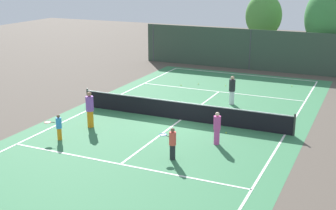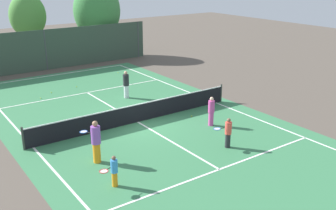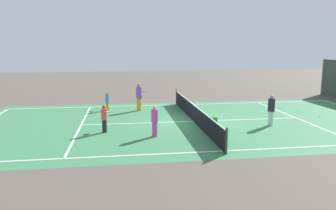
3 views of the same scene
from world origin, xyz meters
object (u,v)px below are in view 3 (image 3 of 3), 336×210
object	(u,v)px
player_4	(107,101)
tennis_ball_0	(298,111)
ball_crate	(214,120)
tennis_ball_3	(231,118)
player_3	(139,97)
tennis_ball_2	(280,108)
tennis_ball_1	(186,134)
player_2	(155,121)
player_0	(271,110)
player_1	(104,118)
tennis_ball_4	(320,116)

from	to	relation	value
player_4	tennis_ball_0	size ratio (longest dim) A/B	18.78
ball_crate	tennis_ball_3	xyz separation A→B (m)	(-0.95, 1.37, -0.15)
player_3	tennis_ball_2	size ratio (longest dim) A/B	28.03
player_4	ball_crate	bearing A→B (deg)	53.28
ball_crate	tennis_ball_3	world-z (taller)	ball_crate
tennis_ball_1	tennis_ball_3	size ratio (longest dim) A/B	1.00
player_2	player_3	xyz separation A→B (m)	(-6.61, -0.38, 0.16)
player_2	ball_crate	bearing A→B (deg)	122.55
player_0	ball_crate	xyz separation A→B (m)	(-1.05, -2.92, -0.70)
tennis_ball_0	player_4	bearing A→B (deg)	-99.47
tennis_ball_2	player_0	bearing A→B (deg)	-32.93
ball_crate	player_2	bearing A→B (deg)	-57.45
player_4	tennis_ball_3	world-z (taller)	player_4
player_1	ball_crate	size ratio (longest dim) A/B	3.29
tennis_ball_4	tennis_ball_0	bearing A→B (deg)	-170.21
player_3	tennis_ball_3	size ratio (longest dim) A/B	28.03
player_1	tennis_ball_1	size ratio (longest dim) A/B	21.25
player_2	tennis_ball_1	world-z (taller)	player_2
tennis_ball_1	player_2	bearing A→B (deg)	-88.92
player_1	tennis_ball_0	bearing A→B (deg)	106.02
player_1	tennis_ball_2	world-z (taller)	player_1
player_2	tennis_ball_0	world-z (taller)	player_2
player_0	tennis_ball_2	bearing A→B (deg)	147.07
player_4	tennis_ball_0	bearing A→B (deg)	80.53
player_0	player_2	size ratio (longest dim) A/B	1.12
player_2	ball_crate	world-z (taller)	player_2
player_0	tennis_ball_3	size ratio (longest dim) A/B	26.06
player_0	tennis_ball_1	size ratio (longest dim) A/B	26.06
player_2	player_4	bearing A→B (deg)	-159.89
tennis_ball_3	tennis_ball_4	xyz separation A→B (m)	(0.36, 5.58, 0.00)
tennis_ball_4	ball_crate	bearing A→B (deg)	-85.17
player_1	tennis_ball_3	distance (m)	7.78
player_3	tennis_ball_4	bearing A→B (deg)	71.38
tennis_ball_1	tennis_ball_2	world-z (taller)	same
player_4	tennis_ball_0	world-z (taller)	player_4
player_3	tennis_ball_2	distance (m)	9.92
player_1	player_3	world-z (taller)	player_3
player_1	ball_crate	world-z (taller)	player_1
player_4	tennis_ball_3	bearing A→B (deg)	64.10
player_1	tennis_ball_1	xyz separation A→B (m)	(1.12, 4.00, -0.69)
tennis_ball_2	tennis_ball_3	distance (m)	5.10
player_4	tennis_ball_0	xyz separation A→B (m)	(2.14, 12.81, -0.61)
player_1	tennis_ball_4	world-z (taller)	player_1
player_3	player_4	world-z (taller)	player_3
player_4	tennis_ball_3	distance (m)	8.41
player_3	ball_crate	distance (m)	5.92
player_2	tennis_ball_1	xyz separation A→B (m)	(-0.03, 1.55, -0.76)
player_4	ball_crate	size ratio (longest dim) A/B	2.91
player_0	player_3	size ratio (longest dim) A/B	0.93
player_0	tennis_ball_0	world-z (taller)	player_0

